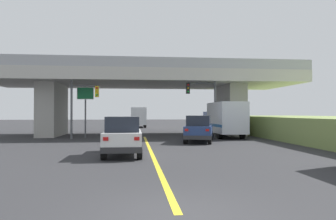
# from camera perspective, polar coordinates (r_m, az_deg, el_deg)

# --- Properties ---
(ground) EXTENTS (160.00, 160.00, 0.00)m
(ground) POSITION_cam_1_polar(r_m,az_deg,el_deg) (32.15, -4.39, -4.49)
(ground) COLOR #2B2B2D
(overpass_bridge) EXTENTS (29.99, 10.05, 7.03)m
(overpass_bridge) POSITION_cam_1_polar(r_m,az_deg,el_deg) (32.19, -4.38, 4.21)
(overpass_bridge) COLOR #B7B5AD
(overpass_bridge) RESTS_ON ground
(lane_divider_stripe) EXTENTS (0.20, 22.75, 0.01)m
(lane_divider_stripe) POSITION_cam_1_polar(r_m,az_deg,el_deg) (18.32, -3.09, -7.44)
(lane_divider_stripe) COLOR yellow
(lane_divider_stripe) RESTS_ON ground
(suv_lead) EXTENTS (1.93, 4.62, 2.02)m
(suv_lead) POSITION_cam_1_polar(r_m,az_deg,el_deg) (16.85, -8.06, -4.59)
(suv_lead) COLOR silver
(suv_lead) RESTS_ON ground
(suv_crossing) EXTENTS (3.10, 4.98, 2.02)m
(suv_crossing) POSITION_cam_1_polar(r_m,az_deg,el_deg) (24.34, 5.58, -3.36)
(suv_crossing) COLOR navy
(suv_crossing) RESTS_ON ground
(box_truck) EXTENTS (2.33, 7.43, 3.17)m
(box_truck) POSITION_cam_1_polar(r_m,az_deg,el_deg) (29.77, 10.03, -1.60)
(box_truck) COLOR navy
(box_truck) RESTS_ON ground
(traffic_signal_nearside) EXTENTS (2.73, 0.36, 5.69)m
(traffic_signal_nearside) POSITION_cam_1_polar(r_m,az_deg,el_deg) (28.72, 6.75, 2.11)
(traffic_signal_nearside) COLOR #56595E
(traffic_signal_nearside) RESTS_ON ground
(traffic_signal_farside) EXTENTS (2.39, 0.36, 5.44)m
(traffic_signal_farside) POSITION_cam_1_polar(r_m,az_deg,el_deg) (28.38, -15.36, 1.73)
(traffic_signal_farside) COLOR #56595E
(traffic_signal_farside) RESTS_ON ground
(highway_sign) EXTENTS (1.48, 0.17, 4.69)m
(highway_sign) POSITION_cam_1_polar(r_m,az_deg,el_deg) (29.47, -14.57, 1.83)
(highway_sign) COLOR #56595E
(highway_sign) RESTS_ON ground
(semi_truck_distant) EXTENTS (2.33, 6.63, 3.07)m
(semi_truck_distant) POSITION_cam_1_polar(r_m,az_deg,el_deg) (50.14, -5.31, -1.25)
(semi_truck_distant) COLOR silver
(semi_truck_distant) RESTS_ON ground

